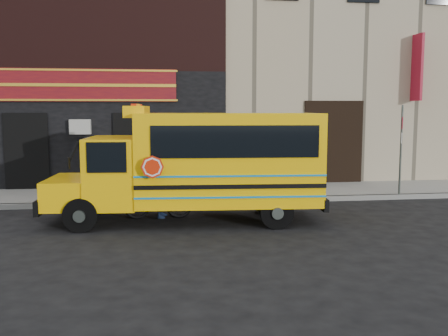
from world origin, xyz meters
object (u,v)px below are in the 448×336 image
bicycle (158,198)px  cyclist (161,184)px  sign_pole (401,147)px  school_bus (201,162)px

bicycle → cyclist: bearing=-100.2°
sign_pole → cyclist: bearing=-166.1°
school_bus → sign_pole: (6.52, 2.26, 0.14)m
school_bus → bicycle: (-1.10, 0.41, -0.97)m
bicycle → cyclist: 0.39m
school_bus → cyclist: school_bus is taller
school_bus → bicycle: 1.52m
bicycle → sign_pole: bearing=-76.0°
cyclist → school_bus: bearing=-105.8°
school_bus → sign_pole: sign_pole is taller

